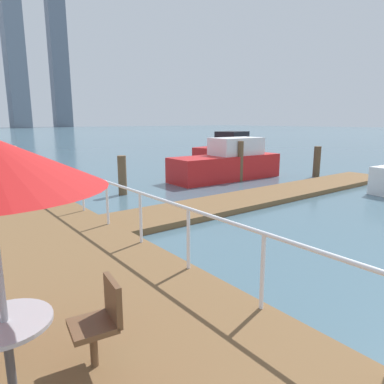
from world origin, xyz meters
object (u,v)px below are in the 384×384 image
(cafe_table_round, at_px, (6,329))
(cafe_chair_0, at_px, (102,316))
(moored_boat_2, at_px, (228,152))
(moored_boat_3, at_px, (228,163))
(pedestrian_0, at_px, (17,171))

(cafe_table_round, xyz_separation_m, cafe_chair_0, (0.84, -0.12, -0.14))
(moored_boat_2, bearing_deg, moored_boat_3, -133.83)
(pedestrian_0, bearing_deg, moored_boat_2, 17.99)
(moored_boat_3, xyz_separation_m, pedestrian_0, (-9.58, -0.09, 0.47))
(moored_boat_3, distance_m, pedestrian_0, 9.59)
(moored_boat_3, bearing_deg, cafe_table_round, -141.12)
(moored_boat_2, xyz_separation_m, moored_boat_3, (-4.21, -4.39, -0.01))
(moored_boat_3, xyz_separation_m, cafe_table_round, (-11.49, -9.26, 0.27))
(moored_boat_2, bearing_deg, cafe_table_round, -138.99)
(cafe_table_round, xyz_separation_m, pedestrian_0, (1.91, 9.18, 0.21))
(cafe_chair_0, bearing_deg, pedestrian_0, 83.41)
(moored_boat_2, distance_m, cafe_chair_0, 20.26)
(cafe_table_round, height_order, pedestrian_0, pedestrian_0)
(pedestrian_0, bearing_deg, moored_boat_3, 0.53)
(moored_boat_3, height_order, cafe_chair_0, moored_boat_3)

